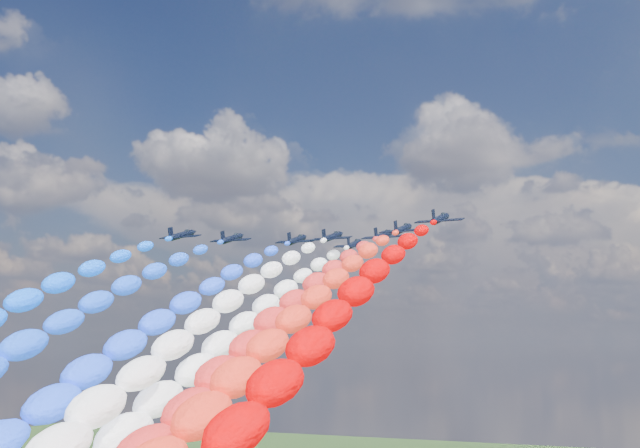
% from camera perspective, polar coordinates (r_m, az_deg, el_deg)
% --- Properties ---
extents(jet_0, '(8.83, 12.10, 5.62)m').
position_cam_1_polar(jet_0, '(171.63, -9.80, -0.78)').
color(jet_0, black).
extents(jet_1, '(9.22, 12.38, 5.62)m').
position_cam_1_polar(jet_1, '(175.84, -6.29, -1.04)').
color(jet_1, black).
extents(trail_1, '(6.15, 110.04, 50.98)m').
position_cam_1_polar(trail_1, '(127.82, -19.02, -8.57)').
color(trail_1, blue).
extents(jet_2, '(9.18, 12.35, 5.62)m').
position_cam_1_polar(jet_2, '(177.01, -1.67, -1.13)').
color(jet_2, black).
extents(trail_2, '(6.15, 110.04, 50.98)m').
position_cam_1_polar(trail_2, '(126.11, -12.55, -8.83)').
color(trail_2, blue).
extents(jet_3, '(9.32, 12.45, 5.62)m').
position_cam_1_polar(jet_3, '(171.87, 0.87, -0.92)').
color(jet_3, black).
extents(trail_3, '(6.15, 110.04, 50.98)m').
position_cam_1_polar(trail_3, '(119.61, -9.41, -8.96)').
color(trail_3, white).
extents(jet_4, '(9.45, 12.54, 5.62)m').
position_cam_1_polar(jet_4, '(185.01, 2.43, -1.44)').
color(jet_4, black).
extents(trail_4, '(6.15, 110.04, 50.98)m').
position_cam_1_polar(trail_4, '(131.89, -6.20, -8.95)').
color(trail_4, white).
extents(jet_5, '(9.42, 12.52, 5.62)m').
position_cam_1_polar(jet_5, '(170.01, 4.51, -0.81)').
color(jet_5, black).
extents(trail_5, '(6.15, 110.04, 50.98)m').
position_cam_1_polar(trail_5, '(115.97, -4.28, -9.07)').
color(trail_5, red).
extents(jet_6, '(9.19, 12.36, 5.62)m').
position_cam_1_polar(jet_6, '(160.90, 5.89, -0.36)').
color(jet_6, black).
extents(trail_6, '(6.15, 110.04, 50.98)m').
position_cam_1_polar(trail_6, '(106.27, -2.96, -9.15)').
color(trail_6, red).
extents(jet_7, '(9.22, 12.38, 5.62)m').
position_cam_1_polar(jet_7, '(148.25, 8.53, 0.37)').
color(jet_7, black).
extents(trail_7, '(6.15, 110.04, 50.98)m').
position_cam_1_polar(trail_7, '(92.56, 0.04, -9.28)').
color(trail_7, '#CF0002').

